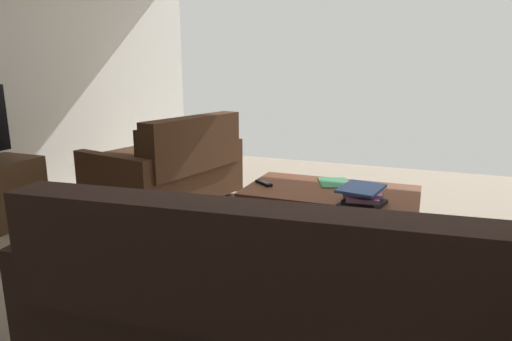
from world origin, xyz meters
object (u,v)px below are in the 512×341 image
at_px(tv_remote, 264,183).
at_px(loose_magazine, 334,183).
at_px(loveseat_near, 171,168).
at_px(coffee_table, 331,199).
at_px(book_stack, 362,196).
at_px(sofa_main, 259,290).

relative_size(tv_remote, loose_magazine, 0.55).
height_order(loveseat_near, tv_remote, loveseat_near).
bearing_deg(loose_magazine, coffee_table, 74.07).
bearing_deg(tv_remote, book_stack, 162.18).
distance_m(loveseat_near, book_stack, 1.99).
bearing_deg(loveseat_near, book_stack, 156.83).
height_order(coffee_table, loose_magazine, loose_magazine).
height_order(sofa_main, coffee_table, sofa_main).
height_order(book_stack, tv_remote, book_stack).
distance_m(book_stack, loose_magazine, 0.51).
relative_size(sofa_main, loose_magazine, 7.09).
xyz_separation_m(book_stack, loose_magazine, (0.26, -0.44, -0.05)).
height_order(book_stack, loose_magazine, book_stack).
xyz_separation_m(tv_remote, loose_magazine, (-0.45, -0.22, -0.01)).
relative_size(sofa_main, coffee_table, 1.74).
bearing_deg(tv_remote, coffee_table, -174.69).
distance_m(coffee_table, book_stack, 0.38).
distance_m(coffee_table, loose_magazine, 0.19).
distance_m(tv_remote, loose_magazine, 0.50).
distance_m(book_stack, tv_remote, 0.75).
height_order(sofa_main, loose_magazine, sofa_main).
height_order(sofa_main, book_stack, sofa_main).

